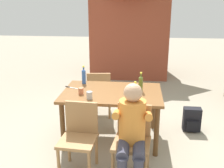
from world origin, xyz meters
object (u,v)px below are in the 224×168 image
dining_table (112,98)px  bottle_blue (84,76)px  cup_steel (89,95)px  bottle_amber (135,94)px  table_knife (71,87)px  chair_near_left (79,133)px  person_in_white_shirt (132,128)px  chair_near_right (133,136)px  chair_far_left (99,92)px  backpack_by_near_side (192,120)px  bottle_olive (141,83)px  cup_terracotta (81,91)px  brick_kiosk (130,24)px

dining_table → bottle_blue: size_ratio=4.94×
bottle_blue → cup_steel: size_ratio=2.78×
bottle_amber → bottle_blue: size_ratio=0.96×
bottle_amber → table_knife: 1.15m
chair_near_left → person_in_white_shirt: (0.66, -0.11, 0.17)m
person_in_white_shirt → bottle_blue: person_in_white_shirt is taller
table_knife → chair_near_right: bearing=-42.6°
chair_near_left → bottle_amber: size_ratio=3.02×
chair_far_left → backpack_by_near_side: (1.62, -0.41, -0.30)m
person_in_white_shirt → bottle_olive: size_ratio=3.97×
dining_table → cup_steel: 0.46m
chair_far_left → bottle_olive: 1.14m
backpack_by_near_side → table_knife: bearing=-171.9°
cup_steel → cup_terracotta: 0.23m
chair_near_right → cup_terracotta: 1.06m
dining_table → table_knife: 0.68m
person_in_white_shirt → brick_kiosk: (-0.24, 4.90, 0.78)m
bottle_amber → backpack_by_near_side: size_ratio=0.73×
dining_table → cup_terracotta: size_ratio=15.14×
table_knife → cup_terracotta: bearing=-51.0°
chair_near_right → bottle_olive: bearing=84.5°
chair_near_right → bottle_blue: bearing=126.0°
bottle_olive → dining_table: bearing=-171.9°
bottle_blue → backpack_by_near_side: bottle_blue is taller
brick_kiosk → cup_terracotta: bearing=-97.3°
chair_near_right → cup_steel: size_ratio=8.10×
cup_steel → dining_table: bearing=50.6°
backpack_by_near_side → brick_kiosk: bearing=108.5°
backpack_by_near_side → brick_kiosk: size_ratio=0.14×
person_in_white_shirt → chair_near_right: bearing=85.4°
bottle_blue → table_knife: (-0.16, -0.24, -0.12)m
person_in_white_shirt → brick_kiosk: 4.97m
brick_kiosk → chair_far_left: bearing=-97.5°
bottle_olive → cup_steel: bearing=-150.4°
bottle_olive → cup_terracotta: size_ratio=3.04×
chair_near_right → backpack_by_near_side: 1.56m
chair_near_right → chair_near_left: (-0.67, 0.00, 0.00)m
chair_near_right → cup_steel: cup_steel is taller
bottle_olive → table_knife: 1.10m
chair_near_left → person_in_white_shirt: bearing=-9.4°
dining_table → backpack_by_near_side: 1.44m
cup_steel → bottle_blue: bearing=107.8°
person_in_white_shirt → table_knife: bearing=134.0°
cup_steel → backpack_by_near_side: (1.57, 0.74, -0.64)m
person_in_white_shirt → brick_kiosk: bearing=92.8°
cup_steel → cup_terracotta: (-0.16, 0.17, -0.00)m
chair_near_right → backpack_by_near_side: (0.95, 1.20, -0.30)m
cup_terracotta → chair_far_left: bearing=83.4°
brick_kiosk → person_in_white_shirt: bearing=-87.2°
cup_terracotta → cup_steel: bearing=-47.8°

